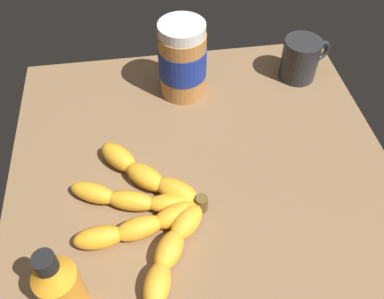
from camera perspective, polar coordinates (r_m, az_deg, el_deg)
ground_plane at (r=73.11cm, az=1.62°, el=-4.62°), size 71.63×67.75×3.54cm
banana_bunch at (r=66.07cm, az=-6.23°, el=-8.34°), size 32.02×22.71×3.80cm
peanut_butter_jar at (r=82.17cm, az=-1.34°, el=12.31°), size 9.50×9.50×15.84cm
honey_bottle at (r=57.79cm, az=-17.95°, el=-17.66°), size 5.65×5.65×14.30cm
coffee_mug at (r=90.93cm, az=14.90°, el=12.11°), size 7.74×11.20×8.88cm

